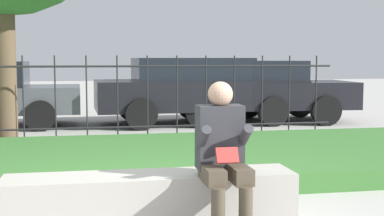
% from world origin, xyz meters
% --- Properties ---
extents(stone_bench, '(2.49, 0.50, 0.43)m').
position_xyz_m(stone_bench, '(0.08, 0.00, 0.19)').
color(stone_bench, '#ADA89E').
rests_on(stone_bench, ground_plane).
extents(person_seated_reader, '(0.42, 0.73, 1.23)m').
position_xyz_m(person_seated_reader, '(0.64, -0.28, 0.67)').
color(person_seated_reader, black).
rests_on(person_seated_reader, ground_plane).
extents(grass_berm, '(9.40, 3.27, 0.22)m').
position_xyz_m(grass_berm, '(0.00, 2.34, 0.11)').
color(grass_berm, '#3D7533').
rests_on(grass_berm, ground_plane).
extents(iron_fence, '(7.40, 0.03, 1.47)m').
position_xyz_m(iron_fence, '(-0.00, 4.28, 0.77)').
color(iron_fence, '#232326').
rests_on(iron_fence, ground_plane).
extents(car_parked_center, '(4.55, 1.98, 1.43)m').
position_xyz_m(car_parked_center, '(1.86, 6.92, 0.77)').
color(car_parked_center, black).
rests_on(car_parked_center, ground_plane).
extents(car_parked_right, '(4.40, 2.04, 1.37)m').
position_xyz_m(car_parked_right, '(3.12, 6.96, 0.74)').
color(car_parked_right, black).
rests_on(car_parked_right, ground_plane).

